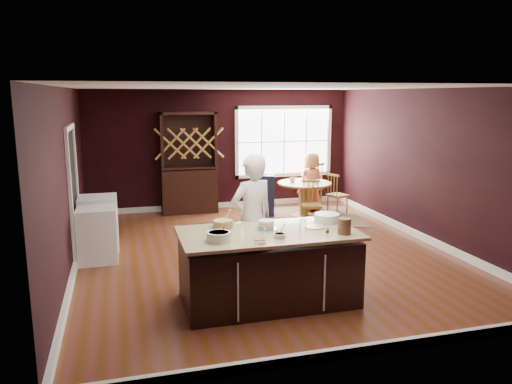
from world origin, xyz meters
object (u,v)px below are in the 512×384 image
(kitchen_island, at_px, (268,269))
(washer, at_px, (97,235))
(dining_table, at_px, (304,192))
(dryer, at_px, (99,223))
(chair_north, at_px, (310,185))
(seated_woman, at_px, (311,182))
(chair_south, at_px, (311,203))
(baker, at_px, (252,219))
(toddler, at_px, (266,179))
(layer_cake, at_px, (266,225))
(high_chair, at_px, (266,194))
(chair_east, at_px, (338,193))
(hutch, at_px, (188,163))

(kitchen_island, bearing_deg, washer, 134.08)
(dining_table, height_order, dryer, dryer)
(chair_north, xyz_separation_m, seated_woman, (-0.09, -0.27, 0.12))
(chair_south, bearing_deg, baker, -111.22)
(baker, xyz_separation_m, chair_south, (1.93, 2.64, -0.45))
(kitchen_island, relative_size, toddler, 8.50)
(layer_cake, distance_m, high_chair, 4.52)
(seated_woman, bearing_deg, dining_table, 32.65)
(chair_east, distance_m, hutch, 3.35)
(hutch, relative_size, washer, 2.58)
(chair_north, bearing_deg, chair_east, 104.85)
(dining_table, relative_size, seated_woman, 0.86)
(layer_cake, xyz_separation_m, washer, (-2.14, 2.09, -0.55))
(seated_woman, bearing_deg, chair_north, -129.20)
(layer_cake, height_order, dryer, layer_cake)
(chair_south, xyz_separation_m, washer, (-4.04, -1.14, -0.03))
(high_chair, height_order, toddler, toddler)
(layer_cake, distance_m, seated_woman, 5.01)
(hutch, bearing_deg, dining_table, -24.89)
(baker, height_order, high_chair, baker)
(kitchen_island, distance_m, hutch, 5.20)
(kitchen_island, height_order, hutch, hutch)
(chair_east, bearing_deg, baker, 120.15)
(hutch, bearing_deg, baker, -86.63)
(layer_cake, bearing_deg, seated_woman, 61.77)
(kitchen_island, distance_m, toddler, 4.62)
(kitchen_island, relative_size, dining_table, 1.93)
(baker, distance_m, washer, 2.63)
(kitchen_island, height_order, dining_table, kitchen_island)
(high_chair, xyz_separation_m, hutch, (-1.56, 0.73, 0.64))
(high_chair, distance_m, washer, 4.06)
(kitchen_island, distance_m, baker, 0.85)
(baker, xyz_separation_m, layer_cake, (0.02, -0.60, 0.07))
(kitchen_island, xyz_separation_m, hutch, (-0.28, 5.14, 0.67))
(chair_north, distance_m, hutch, 2.82)
(high_chair, distance_m, hutch, 1.84)
(hutch, height_order, washer, hutch)
(kitchen_island, distance_m, chair_east, 5.02)
(baker, relative_size, layer_cake, 6.30)
(kitchen_island, relative_size, chair_north, 2.03)
(kitchen_island, height_order, chair_north, chair_north)
(washer, bearing_deg, high_chair, 32.95)
(seated_woman, height_order, hutch, hutch)
(chair_north, xyz_separation_m, hutch, (-2.74, 0.36, 0.57))
(kitchen_island, bearing_deg, chair_south, 60.29)
(chair_south, xyz_separation_m, seated_woman, (0.45, 1.16, 0.21))
(baker, height_order, washer, baker)
(hutch, bearing_deg, layer_cake, -86.78)
(layer_cake, bearing_deg, chair_east, 54.80)
(seated_woman, relative_size, toddler, 5.11)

